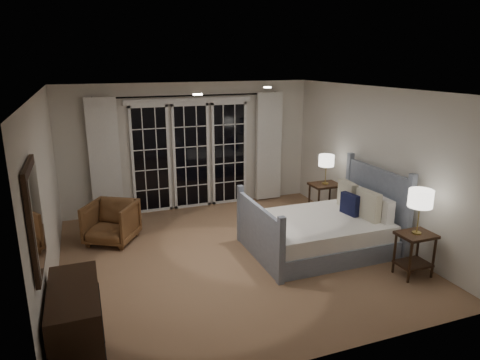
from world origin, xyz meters
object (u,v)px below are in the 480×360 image
object	(u,v)px
nightstand_left	(415,248)
nightstand_right	(324,196)
dresser	(77,325)
bed	(323,230)
lamp_right	(326,161)
armchair	(111,222)
lamp_left	(421,199)

from	to	relation	value
nightstand_left	nightstand_right	distance (m)	2.36
nightstand_right	dresser	distance (m)	5.09
bed	dresser	xyz separation A→B (m)	(-3.65, -1.44, 0.08)
lamp_right	armchair	bearing A→B (deg)	175.67
dresser	lamp_right	bearing A→B (deg)	30.72
bed	dresser	distance (m)	3.92
bed	armchair	bearing A→B (deg)	154.94
nightstand_left	lamp_left	bearing A→B (deg)	90.00
nightstand_left	nightstand_right	world-z (taller)	nightstand_right
armchair	dresser	world-z (taller)	dresser
nightstand_right	armchair	xyz separation A→B (m)	(-3.83, 0.29, -0.11)
nightstand_left	dresser	world-z (taller)	dresser
nightstand_left	armchair	world-z (taller)	armchair
bed	lamp_left	xyz separation A→B (m)	(0.73, -1.20, 0.80)
nightstand_left	lamp_right	distance (m)	2.46
lamp_left	lamp_right	size ratio (longest dim) A/B	1.13
lamp_right	dresser	world-z (taller)	lamp_right
bed	dresser	world-z (taller)	bed
nightstand_left	nightstand_right	size ratio (longest dim) A/B	0.91
nightstand_right	dresser	size ratio (longest dim) A/B	0.61
bed	nightstand_left	bearing A→B (deg)	-58.73
bed	nightstand_right	xyz separation A→B (m)	(0.73, 1.16, 0.14)
lamp_right	nightstand_left	bearing A→B (deg)	-90.02
lamp_left	dresser	size ratio (longest dim) A/B	0.55
dresser	nightstand_left	bearing A→B (deg)	3.17
nightstand_right	dresser	bearing A→B (deg)	-149.28
nightstand_right	lamp_right	bearing A→B (deg)	-90.00
nightstand_left	armchair	size ratio (longest dim) A/B	0.83
bed	lamp_left	world-z (taller)	lamp_left
lamp_left	dresser	xyz separation A→B (m)	(-4.38, -0.24, -0.72)
bed	nightstand_right	world-z (taller)	bed
nightstand_left	lamp_left	distance (m)	0.71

